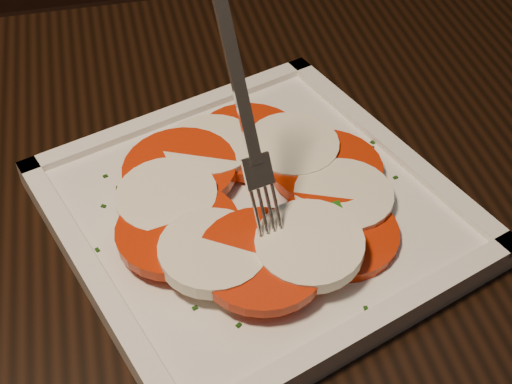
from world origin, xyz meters
name	(u,v)px	position (x,y,z in m)	size (l,w,h in m)	color
table	(226,373)	(0.18, 0.00, 0.65)	(1.23, 0.85, 0.75)	black
plate	(256,214)	(0.22, 0.06, 0.76)	(0.27, 0.27, 0.01)	white
caprese_salad	(256,196)	(0.22, 0.06, 0.78)	(0.23, 0.22, 0.03)	red
fork	(236,96)	(0.21, 0.06, 0.86)	(0.03, 0.08, 0.15)	white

